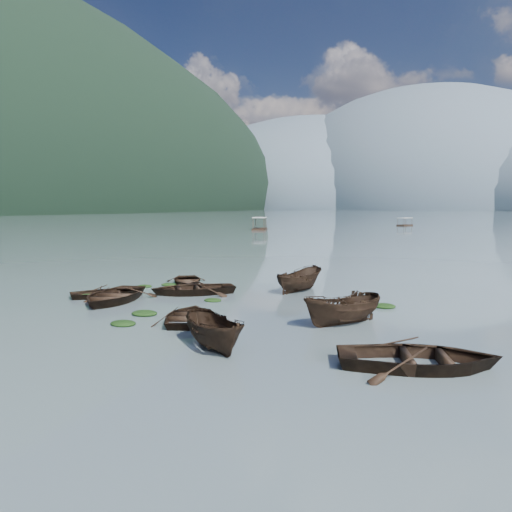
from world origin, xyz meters
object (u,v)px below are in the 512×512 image
at_px(pontoon_left, 260,230).
at_px(pontoon_centre, 405,226).
at_px(rowboat_3, 188,321).
at_px(rowboat_0, 113,302).

distance_m(pontoon_left, pontoon_centre, 44.45).
relative_size(rowboat_3, pontoon_left, 0.57).
bearing_deg(pontoon_left, pontoon_centre, 36.98).
height_order(rowboat_0, rowboat_3, rowboat_0).
distance_m(rowboat_3, pontoon_left, 84.58).
relative_size(rowboat_3, pontoon_centre, 0.75).
relative_size(pontoon_left, pontoon_centre, 1.31).
height_order(rowboat_3, pontoon_left, pontoon_left).
xyz_separation_m(rowboat_3, pontoon_centre, (-4.16, 115.51, 0.00)).
bearing_deg(rowboat_3, pontoon_left, -88.43).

